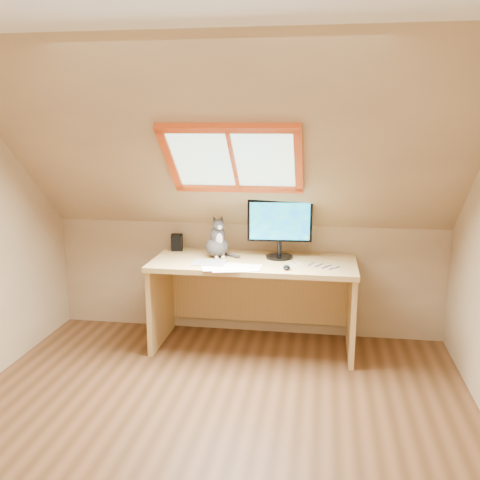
# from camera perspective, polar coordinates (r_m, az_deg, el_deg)

# --- Properties ---
(ground) EXTENTS (3.50, 3.50, 0.00)m
(ground) POSITION_cam_1_polar(r_m,az_deg,el_deg) (3.50, -3.67, -20.20)
(ground) COLOR brown
(ground) RESTS_ON ground
(room_shell) EXTENTS (3.52, 3.52, 2.41)m
(room_shell) POSITION_cam_1_polar(r_m,az_deg,el_deg) (2.90, -4.45, 3.31)
(room_shell) COLOR tan
(room_shell) RESTS_ON ground
(desk) EXTENTS (1.68, 0.74, 0.77)m
(desk) POSITION_cam_1_polar(r_m,az_deg,el_deg) (4.56, 1.57, -4.76)
(desk) COLOR tan
(desk) RESTS_ON ground
(monitor) EXTENTS (0.54, 0.23, 0.49)m
(monitor) POSITION_cam_1_polar(r_m,az_deg,el_deg) (4.45, 4.25, 1.61)
(monitor) COLOR black
(monitor) RESTS_ON desk
(cat) EXTENTS (0.28, 0.30, 0.36)m
(cat) POSITION_cam_1_polar(r_m,az_deg,el_deg) (4.53, -2.43, -0.20)
(cat) COLOR #3F3A38
(cat) RESTS_ON desk
(desk_speaker) EXTENTS (0.12, 0.12, 0.14)m
(desk_speaker) POSITION_cam_1_polar(r_m,az_deg,el_deg) (4.80, -6.75, -0.25)
(desk_speaker) COLOR black
(desk_speaker) RESTS_ON desk
(graphics_tablet) EXTENTS (0.27, 0.19, 0.01)m
(graphics_tablet) POSITION_cam_1_polar(r_m,az_deg,el_deg) (4.34, -3.31, -2.46)
(graphics_tablet) COLOR #B2B2B7
(graphics_tablet) RESTS_ON desk
(mouse) EXTENTS (0.07, 0.11, 0.03)m
(mouse) POSITION_cam_1_polar(r_m,az_deg,el_deg) (4.17, 5.00, -2.94)
(mouse) COLOR black
(mouse) RESTS_ON desk
(papers) EXTENTS (0.35, 0.30, 0.01)m
(papers) POSITION_cam_1_polar(r_m,az_deg,el_deg) (4.20, -0.76, -2.96)
(papers) COLOR white
(papers) RESTS_ON desk
(cables) EXTENTS (0.51, 0.26, 0.01)m
(cables) POSITION_cam_1_polar(r_m,az_deg,el_deg) (4.28, 7.55, -2.75)
(cables) COLOR silver
(cables) RESTS_ON desk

